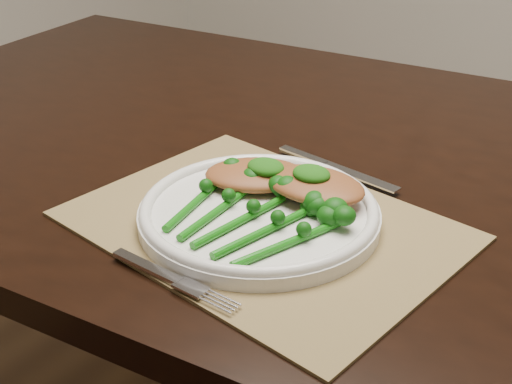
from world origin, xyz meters
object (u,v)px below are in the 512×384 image
Objects in this scene: placemat at (263,225)px; dinner_plate at (259,212)px; chicken_fillet_left at (256,175)px; dining_table at (312,358)px; broccolini_bundle at (240,221)px.

dinner_plate reaches higher than placemat.
chicken_fillet_left is (-0.04, 0.05, 0.02)m from dinner_plate.
placemat is at bearing -83.42° from dining_table.
dining_table is at bearing 100.77° from dinner_plate.
chicken_fillet_left is (0.00, -0.16, 0.41)m from dining_table.
dinner_plate is (0.04, -0.21, 0.39)m from dining_table.
dining_table is 0.43m from placemat.
dining_table is 0.44m from chicken_fillet_left.
placemat is at bearing -80.91° from chicken_fillet_left.
dining_table is at bearing 109.45° from placemat.
chicken_fillet_left is 0.10m from broccolini_bundle.
dinner_plate is at bearing 173.28° from placemat.
broccolini_bundle is (-0.00, -0.04, 0.02)m from placemat.
dining_table is at bearing 106.82° from broccolini_bundle.
dinner_plate reaches higher than dining_table.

